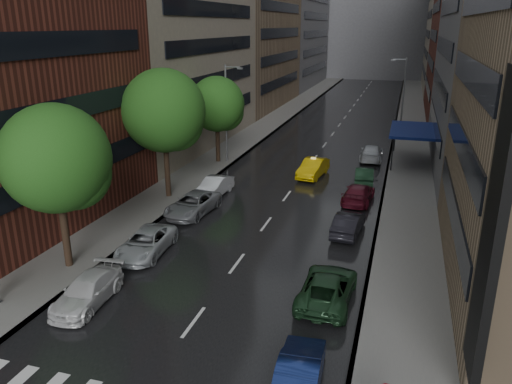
{
  "coord_description": "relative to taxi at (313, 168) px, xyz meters",
  "views": [
    {
      "loc": [
        8.18,
        -13.58,
        12.57
      ],
      "look_at": [
        0.0,
        13.69,
        3.0
      ],
      "focal_mm": 35.0,
      "sensor_mm": 36.0,
      "label": 1
    }
  ],
  "objects": [
    {
      "name": "awning",
      "position": [
        8.02,
        7.29,
        2.35
      ],
      "size": [
        4.0,
        8.0,
        3.12
      ],
      "color": "navy",
      "rests_on": "sidewalk_right"
    },
    {
      "name": "sidewalk_left",
      "position": [
        -9.96,
        22.29,
        -0.71
      ],
      "size": [
        4.0,
        140.0,
        0.15
      ],
      "primitive_type": "cube",
      "color": "gray",
      "rests_on": "ground"
    },
    {
      "name": "taxi",
      "position": [
        0.0,
        0.0,
        0.0
      ],
      "size": [
        2.25,
        4.92,
        1.56
      ],
      "primitive_type": "imported",
      "rotation": [
        0.0,
        0.0,
        -0.13
      ],
      "color": "#DEB40B",
      "rests_on": "ground"
    },
    {
      "name": "tree_far",
      "position": [
        -9.56,
        2.01,
        4.8
      ],
      "size": [
        5.12,
        5.12,
        8.17
      ],
      "color": "#382619",
      "rests_on": "ground"
    },
    {
      "name": "ground",
      "position": [
        -0.96,
        -27.71,
        -0.78
      ],
      "size": [
        220.0,
        220.0,
        0.0
      ],
      "primitive_type": "plane",
      "color": "gray",
      "rests_on": "ground"
    },
    {
      "name": "buildings_right",
      "position": [
        14.04,
        28.99,
        14.25
      ],
      "size": [
        8.05,
        109.1,
        36.0
      ],
      "color": "#937A5B",
      "rests_on": "ground"
    },
    {
      "name": "sidewalk_right",
      "position": [
        8.04,
        22.29,
        -0.71
      ],
      "size": [
        4.0,
        140.0,
        0.15
      ],
      "primitive_type": "cube",
      "color": "gray",
      "rests_on": "ground"
    },
    {
      "name": "street_lamp_left",
      "position": [
        -8.68,
        2.29,
        4.11
      ],
      "size": [
        1.74,
        0.22,
        9.0
      ],
      "color": "gray",
      "rests_on": "sidewalk_left"
    },
    {
      "name": "parked_cars_left",
      "position": [
        -6.36,
        -15.12,
        -0.09
      ],
      "size": [
        2.84,
        21.02,
        1.43
      ],
      "color": "silver",
      "rests_on": "ground"
    },
    {
      "name": "tree_mid",
      "position": [
        -9.56,
        -8.64,
        5.86
      ],
      "size": [
        6.09,
        6.09,
        9.7
      ],
      "color": "#382619",
      "rests_on": "ground"
    },
    {
      "name": "street_lamp_right",
      "position": [
        6.76,
        17.29,
        4.11
      ],
      "size": [
        1.74,
        0.22,
        9.0
      ],
      "color": "gray",
      "rests_on": "sidewalk_right"
    },
    {
      "name": "road",
      "position": [
        -0.96,
        22.29,
        -0.78
      ],
      "size": [
        14.0,
        140.0,
        0.01
      ],
      "primitive_type": "cube",
      "color": "black",
      "rests_on": "ground"
    },
    {
      "name": "tree_near",
      "position": [
        -9.56,
        -20.77,
        5.34
      ],
      "size": [
        5.61,
        5.61,
        8.94
      ],
      "color": "#382619",
      "rests_on": "ground"
    },
    {
      "name": "parked_cars_right",
      "position": [
        4.44,
        -9.29,
        -0.07
      ],
      "size": [
        2.5,
        38.47,
        1.48
      ],
      "color": "#111E51",
      "rests_on": "ground"
    },
    {
      "name": "building_far",
      "position": [
        -0.96,
        90.29,
        15.22
      ],
      "size": [
        40.0,
        14.0,
        32.0
      ],
      "primitive_type": "cube",
      "color": "slate",
      "rests_on": "ground"
    }
  ]
}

